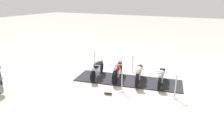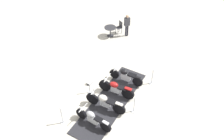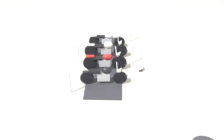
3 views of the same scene
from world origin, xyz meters
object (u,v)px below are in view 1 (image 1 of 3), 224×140
Objects in this scene: motorcycle_maroon at (117,71)px; motorcycle_cream at (139,73)px; info_placard at (108,93)px; stanchion_right_mid at (122,85)px; stanchion_left_front at (95,64)px; stanchion_right_rear at (175,91)px; motorcycle_black at (97,69)px; motorcycle_chrome at (161,76)px; stanchion_left_mid at (133,67)px.

motorcycle_maroon is 1.17m from motorcycle_cream.
stanchion_right_mid is at bearing -145.29° from info_placard.
stanchion_right_rear reaches higher than stanchion_left_front.
motorcycle_cream is (2.30, 0.43, 0.01)m from motorcycle_black.
motorcycle_maroon is at bearing 166.02° from stanchion_right_rear.
info_placard is at bearing -2.96° from motorcycle_maroon.
motorcycle_maroon is (1.15, 0.23, -0.02)m from motorcycle_black.
motorcycle_maroon is at bearing -26.96° from stanchion_left_front.
info_placard is (-0.50, -0.50, -0.30)m from stanchion_right_mid.
motorcycle_chrome is (2.30, 0.42, -0.04)m from motorcycle_maroon.
motorcycle_maroon is 1.02× the size of motorcycle_chrome.
motorcycle_chrome is 2.26m from stanchion_left_mid.
stanchion_left_front is 3.68m from stanchion_right_mid.
stanchion_right_rear is at bearing 62.52° from motorcycle_maroon.
motorcycle_maroon reaches higher than motorcycle_black.
stanchion_right_mid reaches higher than motorcycle_chrome.
motorcycle_maroon is 1.49m from stanchion_right_mid.
stanchion_right_rear is (3.21, -0.80, -0.11)m from motorcycle_maroon.
stanchion_right_mid is (-2.39, -0.44, -0.02)m from stanchion_right_rear.
info_placard is (0.00, -3.23, -0.27)m from stanchion_left_mid.
stanchion_right_mid reaches higher than motorcycle_black.
stanchion_left_mid reaches higher than info_placard.
motorcycle_cream reaches higher than motorcycle_black.
motorcycle_black is at bearing -56.17° from info_placard.
stanchion_left_mid is 2.68× the size of info_placard.
stanchion_right_rear is (0.91, -1.21, -0.07)m from motorcycle_chrome.
stanchion_right_mid is (1.97, -1.01, -0.15)m from motorcycle_black.
motorcycle_maroon is at bearing -102.12° from stanchion_left_mid.
stanchion_left_mid is at bearing 126.78° from motorcycle_black.
motorcycle_black is 1.17m from motorcycle_maroon.
motorcycle_cream reaches higher than motorcycle_chrome.
motorcycle_chrome is 4.41m from stanchion_left_front.
stanchion_left_mid is at bearing 141.61° from stanchion_right_rear.
stanchion_left_mid is 3.24m from info_placard.
stanchion_left_front is at bearing -156.95° from motorcycle_black.
stanchion_right_rear is 2.87× the size of info_placard.
stanchion_right_rear is at bearing -19.33° from stanchion_left_front.
stanchion_right_mid is (-0.33, -1.44, -0.16)m from motorcycle_cream.
motorcycle_cream is 1.97× the size of stanchion_right_rear.
motorcycle_chrome is 1.52m from stanchion_right_rear.
motorcycle_chrome is at bearing 87.31° from motorcycle_cream.
motorcycle_black is at bearing -54.26° from stanchion_left_front.
stanchion_left_front reaches higher than stanchion_right_mid.
motorcycle_black is 1.97× the size of stanchion_left_mid.
stanchion_right_rear reaches higher than motorcycle_black.
motorcycle_maroon is 1.82m from info_placard.
stanchion_left_front is (-4.37, 0.63, -0.15)m from motorcycle_chrome.
stanchion_right_mid is 0.77m from info_placard.
stanchion_left_front reaches higher than motorcycle_chrome.
stanchion_right_rear is (4.35, -0.57, -0.13)m from motorcycle_black.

